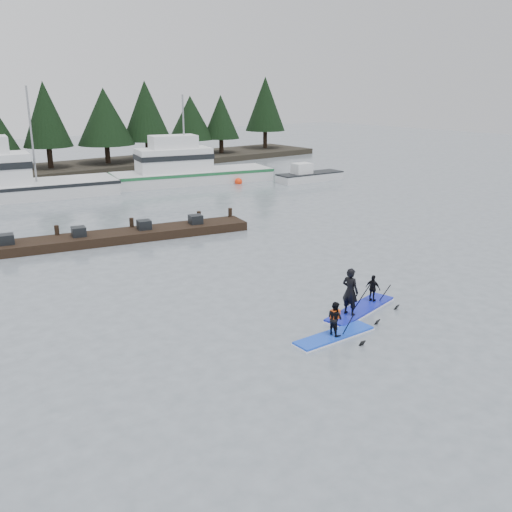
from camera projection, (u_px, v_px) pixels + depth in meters
ground at (362, 323)px, 20.27m from camera, size 160.00×160.00×0.00m
far_shore at (4, 175)px, 51.33m from camera, size 70.00×8.00×0.60m
treeline at (4, 178)px, 51.42m from camera, size 60.00×4.00×8.00m
fishing_boat_large at (1, 191)px, 41.76m from camera, size 16.03×7.29×8.98m
fishing_boat_medium at (188, 176)px, 48.85m from camera, size 14.10×7.12×8.20m
skiff at (310, 177)px, 49.91m from camera, size 6.27×2.46×0.71m
floating_dock at (118, 236)px, 30.86m from camera, size 14.67×5.28×0.49m
buoy_c at (239, 184)px, 48.54m from camera, size 0.64×0.64×0.64m
paddleboard_solo at (335, 326)px, 19.03m from camera, size 3.09×1.11×1.78m
paddleboard_duo at (358, 298)px, 21.05m from camera, size 3.74×1.56×2.41m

